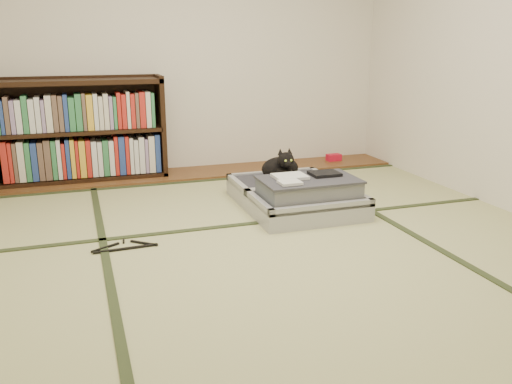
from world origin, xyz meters
name	(u,v)px	position (x,y,z in m)	size (l,w,h in m)	color
floor	(266,244)	(0.00, 0.00, 0.00)	(4.50, 4.50, 0.00)	#CCCB88
wood_strip	(198,173)	(0.00, 2.00, 0.01)	(4.00, 0.50, 0.02)	brown
red_item	(334,157)	(1.49, 2.03, 0.06)	(0.15, 0.09, 0.07)	red
room_shell	(267,6)	(0.00, 0.00, 1.46)	(4.50, 4.50, 4.50)	white
tatami_borders	(243,220)	(0.00, 0.49, 0.00)	(4.00, 4.50, 0.01)	#2D381E
bookcase	(81,133)	(-1.06, 2.07, 0.45)	(1.51, 0.34, 0.97)	black
suitcase	(297,195)	(0.48, 0.64, 0.11)	(0.81, 1.08, 0.32)	#9D9EA2
cat	(281,168)	(0.46, 0.93, 0.26)	(0.36, 0.36, 0.29)	black
cable_coil	(300,177)	(0.65, 0.96, 0.17)	(0.11, 0.11, 0.03)	white
hanger	(125,247)	(-0.87, 0.21, 0.01)	(0.41, 0.20, 0.01)	black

